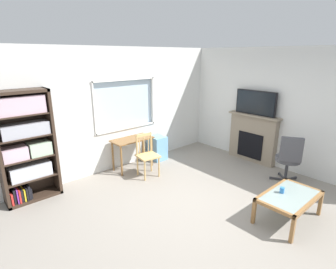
% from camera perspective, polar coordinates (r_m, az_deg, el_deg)
% --- Properties ---
extents(ground, '(6.17, 5.82, 0.02)m').
position_cam_1_polar(ground, '(4.71, 6.57, -15.20)').
color(ground, gray).
extents(wall_back_with_window, '(5.17, 0.15, 2.65)m').
position_cam_1_polar(wall_back_with_window, '(5.97, -10.56, 5.35)').
color(wall_back_with_window, silver).
rests_on(wall_back_with_window, ground).
extents(wall_right, '(0.12, 5.02, 2.65)m').
position_cam_1_polar(wall_right, '(6.34, 23.28, 5.01)').
color(wall_right, silver).
rests_on(wall_right, ground).
extents(bookshelf, '(0.90, 0.38, 1.94)m').
position_cam_1_polar(bookshelf, '(5.10, -28.51, -1.69)').
color(bookshelf, '#38281E').
rests_on(bookshelf, ground).
extents(desk_under_window, '(0.92, 0.45, 0.70)m').
position_cam_1_polar(desk_under_window, '(5.92, -7.71, -1.98)').
color(desk_under_window, brown).
rests_on(desk_under_window, ground).
extents(wooden_chair, '(0.47, 0.45, 0.90)m').
position_cam_1_polar(wooden_chair, '(5.58, -4.55, -4.40)').
color(wooden_chair, tan).
rests_on(wooden_chair, ground).
extents(plastic_drawer_unit, '(0.35, 0.40, 0.58)m').
position_cam_1_polar(plastic_drawer_unit, '(6.48, -2.33, -2.90)').
color(plastic_drawer_unit, '#72ADDB').
rests_on(plastic_drawer_unit, ground).
extents(fireplace, '(0.26, 1.26, 1.15)m').
position_cam_1_polar(fireplace, '(6.63, 17.81, -0.68)').
color(fireplace, gray).
rests_on(fireplace, ground).
extents(tv, '(0.06, 1.00, 0.56)m').
position_cam_1_polar(tv, '(6.42, 18.40, 6.54)').
color(tv, black).
rests_on(tv, fireplace).
extents(office_chair, '(0.61, 0.57, 1.00)m').
position_cam_1_polar(office_chair, '(5.71, 24.68, -4.46)').
color(office_chair, '#4C4C51').
rests_on(office_chair, ground).
extents(coffee_table, '(1.04, 0.64, 0.42)m').
position_cam_1_polar(coffee_table, '(4.58, 24.76, -12.40)').
color(coffee_table, '#8C9E99').
rests_on(coffee_table, ground).
extents(sippy_cup, '(0.07, 0.07, 0.09)m').
position_cam_1_polar(sippy_cup, '(4.55, 23.44, -10.97)').
color(sippy_cup, '#337FD6').
rests_on(sippy_cup, coffee_table).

